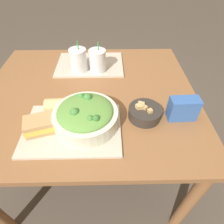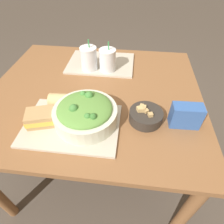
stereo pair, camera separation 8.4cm
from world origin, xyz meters
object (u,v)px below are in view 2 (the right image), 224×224
at_px(drink_cup_red, 108,61).
at_px(chip_bag, 186,116).
at_px(salad_bowl, 85,113).
at_px(soup_bowl, 146,116).
at_px(drink_cup_dark, 89,59).
at_px(sandwich_near, 41,118).
at_px(baguette_near, 65,101).

distance_m(drink_cup_red, chip_bag, 0.58).
relative_size(salad_bowl, drink_cup_red, 1.56).
xyz_separation_m(soup_bowl, drink_cup_dark, (-0.35, 0.40, 0.05)).
height_order(salad_bowl, soup_bowl, salad_bowl).
bearing_deg(sandwich_near, soup_bowl, -5.90).
bearing_deg(soup_bowl, salad_bowl, -169.70).
bearing_deg(soup_bowl, sandwich_near, -169.94).
xyz_separation_m(soup_bowl, baguette_near, (-0.40, 0.04, 0.02)).
distance_m(sandwich_near, drink_cup_red, 0.54).
height_order(salad_bowl, drink_cup_dark, drink_cup_dark).
bearing_deg(chip_bag, baguette_near, 173.80).
height_order(drink_cup_dark, chip_bag, drink_cup_dark).
xyz_separation_m(baguette_near, drink_cup_dark, (0.05, 0.37, 0.03)).
bearing_deg(salad_bowl, drink_cup_red, 85.16).
height_order(baguette_near, drink_cup_red, drink_cup_red).
height_order(soup_bowl, sandwich_near, sandwich_near).
relative_size(salad_bowl, soup_bowl, 1.84).
distance_m(salad_bowl, sandwich_near, 0.20).
bearing_deg(salad_bowl, chip_bag, 5.42).
bearing_deg(drink_cup_dark, sandwich_near, -103.89).
relative_size(salad_bowl, chip_bag, 2.13).
bearing_deg(drink_cup_red, baguette_near, -113.81).
bearing_deg(salad_bowl, soup_bowl, 10.30).
height_order(sandwich_near, chip_bag, chip_bag).
height_order(soup_bowl, drink_cup_dark, drink_cup_dark).
bearing_deg(soup_bowl, baguette_near, 174.82).
distance_m(salad_bowl, drink_cup_red, 0.45).
xyz_separation_m(drink_cup_red, chip_bag, (0.41, -0.41, -0.02)).
xyz_separation_m(salad_bowl, drink_cup_dark, (-0.08, 0.45, 0.01)).
bearing_deg(chip_bag, drink_cup_red, 132.84).
bearing_deg(salad_bowl, sandwich_near, -170.26).
xyz_separation_m(salad_bowl, sandwich_near, (-0.20, -0.03, -0.02)).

